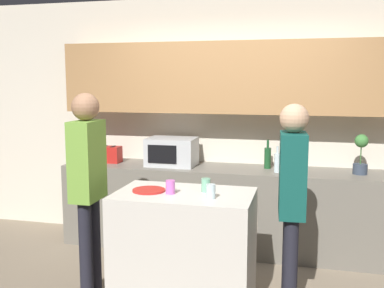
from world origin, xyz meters
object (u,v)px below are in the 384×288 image
bottle_1 (277,162)px  bottle_2 (288,158)px  potted_plant (361,154)px  plate_on_island (149,190)px  microwave (172,152)px  cup_1 (170,187)px  bottle_0 (268,158)px  cup_0 (211,191)px  toaster (109,154)px  person_left (88,177)px  person_center (292,192)px  cup_2 (206,185)px

bottle_1 → bottle_2: bearing=65.4°
potted_plant → bottle_1: (-0.80, -0.11, -0.10)m
bottle_2 → plate_on_island: bottle_2 is taller
microwave → plate_on_island: (0.21, -1.34, -0.10)m
plate_on_island → cup_1: cup_1 is taller
bottle_0 → cup_0: size_ratio=2.82×
toaster → person_left: (0.41, -1.33, 0.04)m
microwave → person_center: 1.82m
bottle_1 → cup_2: 1.24m
potted_plant → plate_on_island: bearing=-142.2°
microwave → potted_plant: bearing=0.0°
cup_1 → cup_2: size_ratio=0.99×
potted_plant → cup_1: 2.06m
bottle_2 → person_center: bearing=-86.7°
cup_1 → person_center: size_ratio=0.07×
bottle_2 → cup_1: 1.70m
person_left → person_center: (1.63, 0.07, -0.05)m
bottle_1 → toaster: bearing=176.8°
bottle_2 → plate_on_island: (-1.02, -1.44, -0.06)m
person_left → cup_1: bearing=85.6°
plate_on_island → person_center: 1.11m
bottle_1 → cup_1: bottle_1 is taller
person_center → cup_1: bearing=93.0°
bottle_2 → cup_2: 1.47m
cup_1 → bottle_2: bearing=60.7°
cup_2 → plate_on_island: bearing=-168.1°
bottle_1 → bottle_2: size_ratio=0.89×
potted_plant → person_left: size_ratio=0.23×
bottle_0 → bottle_1: size_ratio=1.14×
potted_plant → cup_2: size_ratio=3.69×
toaster → person_center: bearing=-31.6°
microwave → bottle_0: 1.03m
cup_0 → person_center: person_center is taller
potted_plant → cup_1: bearing=-138.1°
bottle_0 → bottle_2: bottle_0 is taller
plate_on_island → person_left: size_ratio=0.15×
toaster → person_center: 2.40m
bottle_2 → cup_2: (-0.58, -1.35, -0.01)m
bottle_0 → person_left: 1.94m
plate_on_island → toaster: bearing=125.3°
bottle_0 → cup_2: 1.37m
cup_0 → cup_1: 0.34m
microwave → cup_0: bearing=-63.1°
toaster → person_left: person_left is taller
cup_0 → toaster: bearing=135.6°
plate_on_island → microwave: bearing=98.8°
toaster → bottle_2: bottle_2 is taller
bottle_1 → cup_0: 1.39m
bottle_1 → cup_1: size_ratio=2.50×
microwave → potted_plant: size_ratio=1.32×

